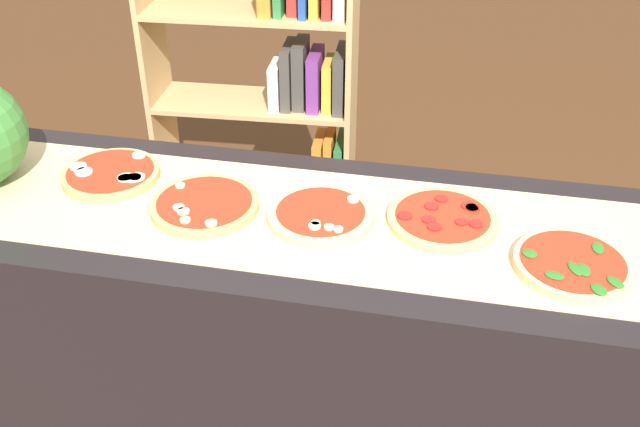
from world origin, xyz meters
The scene contains 8 objects.
counter centered at (0.00, 0.00, 0.45)m, with size 2.16×0.61×0.89m, color black.
parchment_paper centered at (0.00, 0.00, 0.89)m, with size 1.86×0.45×0.00m, color tan.
pizza_mozzarella_0 centered at (-0.57, 0.08, 0.91)m, with size 0.25×0.25×0.03m.
pizza_mushroom_1 centered at (-0.29, -0.01, 0.90)m, with size 0.27×0.27×0.03m.
pizza_mushroom_2 centered at (0.00, 0.01, 0.90)m, with size 0.26×0.26×0.03m.
pizza_pepperoni_3 centered at (0.29, 0.05, 0.90)m, with size 0.26×0.26×0.02m.
pizza_spinach_4 centered at (0.58, -0.08, 0.90)m, with size 0.25×0.25×0.03m.
bookshelf centered at (-0.35, 0.99, 0.70)m, with size 0.77×0.31×1.41m.
Camera 1 is at (0.29, -1.42, 1.87)m, focal length 40.94 mm.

